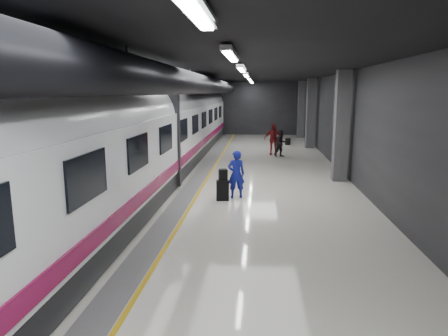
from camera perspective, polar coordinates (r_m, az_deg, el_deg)
name	(u,v)px	position (r m, az deg, el deg)	size (l,w,h in m)	color
ground	(226,189)	(15.11, 0.28, -3.08)	(40.00, 40.00, 0.00)	beige
platform_hall	(221,94)	(15.65, -0.48, 10.48)	(10.02, 40.02, 4.51)	black
train	(140,134)	(15.36, -11.92, 4.76)	(3.05, 38.00, 4.05)	black
traveler_main	(236,174)	(13.79, 1.75, -0.88)	(0.61, 0.40, 1.66)	#181DBA
suitcase_main	(223,190)	(13.54, -0.21, -3.21)	(0.42, 0.27, 0.69)	black
shoulder_bag	(223,175)	(13.44, -0.13, -0.99)	(0.28, 0.15, 0.38)	black
traveler_far_a	(281,143)	(22.88, 8.17, 3.52)	(0.75, 0.58, 1.53)	black
traveler_far_b	(273,139)	(23.57, 7.04, 4.11)	(1.07, 0.45, 1.83)	maroon
suitcase_far	(288,142)	(28.17, 9.10, 3.76)	(0.32, 0.21, 0.47)	black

